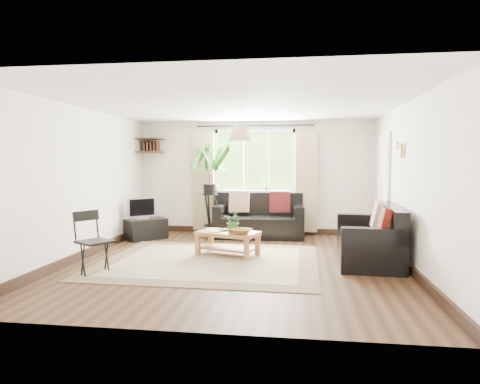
# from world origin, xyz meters

# --- Properties ---
(floor) EXTENTS (5.50, 5.50, 0.00)m
(floor) POSITION_xyz_m (0.00, 0.00, 0.00)
(floor) COLOR black
(floor) RESTS_ON ground
(ceiling) EXTENTS (5.50, 5.50, 0.00)m
(ceiling) POSITION_xyz_m (0.00, 0.00, 2.40)
(ceiling) COLOR white
(ceiling) RESTS_ON floor
(wall_back) EXTENTS (5.00, 0.02, 2.40)m
(wall_back) POSITION_xyz_m (0.00, 2.75, 1.20)
(wall_back) COLOR beige
(wall_back) RESTS_ON floor
(wall_front) EXTENTS (5.00, 0.02, 2.40)m
(wall_front) POSITION_xyz_m (0.00, -2.75, 1.20)
(wall_front) COLOR beige
(wall_front) RESTS_ON floor
(wall_left) EXTENTS (0.02, 5.50, 2.40)m
(wall_left) POSITION_xyz_m (-2.50, 0.00, 1.20)
(wall_left) COLOR beige
(wall_left) RESTS_ON floor
(wall_right) EXTENTS (0.02, 5.50, 2.40)m
(wall_right) POSITION_xyz_m (2.50, 0.00, 1.20)
(wall_right) COLOR beige
(wall_right) RESTS_ON floor
(rug) EXTENTS (3.33, 2.87, 0.02)m
(rug) POSITION_xyz_m (-0.42, -0.04, 0.01)
(rug) COLOR beige
(rug) RESTS_ON floor
(window) EXTENTS (2.50, 0.16, 2.16)m
(window) POSITION_xyz_m (0.00, 2.71, 1.55)
(window) COLOR white
(window) RESTS_ON wall_back
(door) EXTENTS (0.06, 0.96, 2.06)m
(door) POSITION_xyz_m (2.47, 1.70, 1.00)
(door) COLOR silver
(door) RESTS_ON wall_right
(corner_shelf) EXTENTS (0.50, 0.50, 0.34)m
(corner_shelf) POSITION_xyz_m (-2.25, 2.50, 1.89)
(corner_shelf) COLOR black
(corner_shelf) RESTS_ON wall_back
(pendant_lamp) EXTENTS (0.36, 0.36, 0.54)m
(pendant_lamp) POSITION_xyz_m (0.00, 0.40, 2.05)
(pendant_lamp) COLOR beige
(pendant_lamp) RESTS_ON ceiling
(wall_sconce) EXTENTS (0.12, 0.12, 0.28)m
(wall_sconce) POSITION_xyz_m (2.43, 0.30, 1.74)
(wall_sconce) COLOR beige
(wall_sconce) RESTS_ON wall_right
(sofa_back) EXTENTS (1.83, 0.97, 0.85)m
(sofa_back) POSITION_xyz_m (0.14, 2.24, 0.42)
(sofa_back) COLOR black
(sofa_back) RESTS_ON floor
(sofa_right) EXTENTS (1.80, 0.97, 0.83)m
(sofa_right) POSITION_xyz_m (2.00, 0.31, 0.41)
(sofa_right) COLOR black
(sofa_right) RESTS_ON floor
(coffee_table) EXTENTS (1.09, 0.81, 0.40)m
(coffee_table) POSITION_xyz_m (-0.20, 0.41, 0.20)
(coffee_table) COLOR brown
(coffee_table) RESTS_ON floor
(table_plant) EXTENTS (0.39, 0.37, 0.34)m
(table_plant) POSITION_xyz_m (-0.10, 0.42, 0.57)
(table_plant) COLOR #285D25
(table_plant) RESTS_ON coffee_table
(bowl) EXTENTS (0.44, 0.44, 0.08)m
(bowl) POSITION_xyz_m (0.04, 0.24, 0.44)
(bowl) COLOR olive
(bowl) RESTS_ON coffee_table
(book_a) EXTENTS (0.21, 0.26, 0.02)m
(book_a) POSITION_xyz_m (-0.47, 0.40, 0.41)
(book_a) COLOR silver
(book_a) RESTS_ON coffee_table
(book_b) EXTENTS (0.29, 0.29, 0.02)m
(book_b) POSITION_xyz_m (-0.36, 0.57, 0.41)
(book_b) COLOR #4F2E1F
(book_b) RESTS_ON coffee_table
(tv_stand) EXTENTS (0.83, 0.85, 0.41)m
(tv_stand) POSITION_xyz_m (-2.06, 1.67, 0.20)
(tv_stand) COLOR black
(tv_stand) RESTS_ON floor
(tv) EXTENTS (0.54, 0.56, 0.45)m
(tv) POSITION_xyz_m (-2.15, 1.67, 0.63)
(tv) COLOR #A5A5AA
(tv) RESTS_ON tv_stand
(palm_stand) EXTENTS (0.78, 0.78, 1.90)m
(palm_stand) POSITION_xyz_m (-0.89, 2.32, 0.95)
(palm_stand) COLOR black
(palm_stand) RESTS_ON floor
(folding_chair) EXTENTS (0.61, 0.61, 0.86)m
(folding_chair) POSITION_xyz_m (-1.82, -0.95, 0.43)
(folding_chair) COLOR black
(folding_chair) RESTS_ON floor
(sill_plant) EXTENTS (0.14, 0.10, 0.27)m
(sill_plant) POSITION_xyz_m (0.25, 2.63, 1.06)
(sill_plant) COLOR #2D6023
(sill_plant) RESTS_ON window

